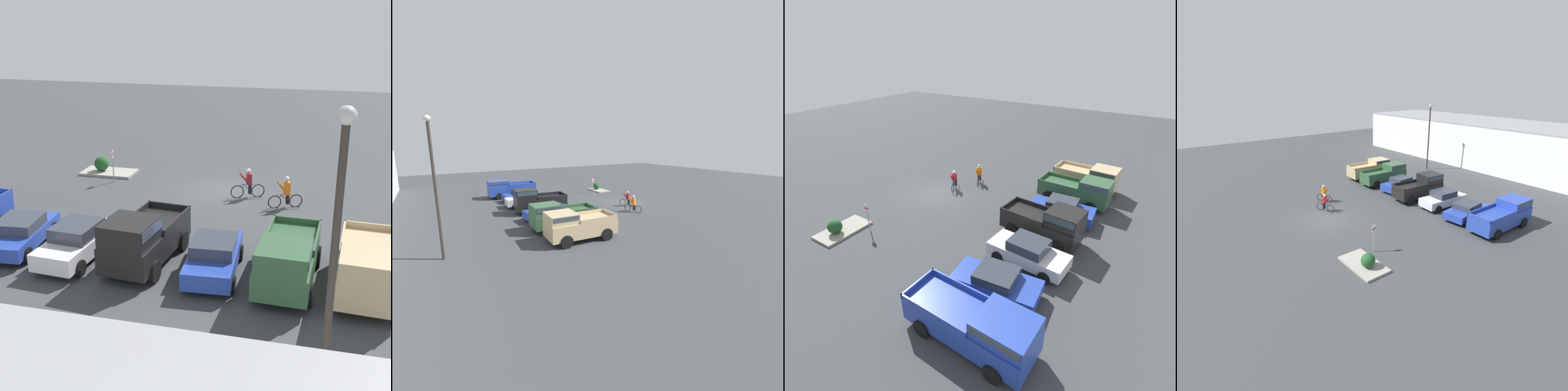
{
  "view_description": "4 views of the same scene",
  "coord_description": "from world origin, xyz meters",
  "views": [
    {
      "loc": [
        -5.63,
        28.02,
        9.74
      ],
      "look_at": [
        0.33,
        4.41,
        1.2
      ],
      "focal_mm": 50.0,
      "sensor_mm": 36.0,
      "label": 1
    },
    {
      "loc": [
        -22.27,
        18.31,
        6.71
      ],
      "look_at": [
        0.33,
        4.41,
        1.2
      ],
      "focal_mm": 24.0,
      "sensor_mm": 36.0,
      "label": 2
    },
    {
      "loc": [
        16.41,
        14.61,
        10.89
      ],
      "look_at": [
        0.33,
        4.41,
        1.2
      ],
      "focal_mm": 28.0,
      "sensor_mm": 36.0,
      "label": 3
    },
    {
      "loc": [
        20.43,
        -10.91,
        10.62
      ],
      "look_at": [
        0.33,
        4.41,
        1.2
      ],
      "focal_mm": 28.0,
      "sensor_mm": 36.0,
      "label": 4
    }
  ],
  "objects": [
    {
      "name": "pickup_truck_1",
      "position": [
        -4.5,
        10.01,
        1.1
      ],
      "size": [
        2.32,
        5.13,
        2.09
      ],
      "color": "#2D5133",
      "rests_on": "ground_plane"
    },
    {
      "name": "pickup_truck_3",
      "position": [
        9.5,
        10.08,
        1.11
      ],
      "size": [
        2.31,
        5.57,
        2.12
      ],
      "color": "#233D9E",
      "rests_on": "ground_plane"
    },
    {
      "name": "lamppost",
      "position": [
        -5.9,
        18.06,
        4.64
      ],
      "size": [
        0.36,
        0.36,
        8.06
      ],
      "color": "#2D2823",
      "rests_on": "ground_plane"
    },
    {
      "name": "fire_lane_sign",
      "position": [
        6.36,
        -0.07,
        1.22
      ],
      "size": [
        0.08,
        0.3,
        2.01
      ],
      "color": "#9E9EA3",
      "rests_on": "ground_plane"
    },
    {
      "name": "warehouse_building",
      "position": [
        0.0,
        27.51,
        2.83
      ],
      "size": [
        45.21,
        11.02,
        5.66
      ],
      "color": "silver",
      "rests_on": "ground_plane"
    },
    {
      "name": "sedan_0",
      "position": [
        -1.71,
        9.67,
        0.72
      ],
      "size": [
        2.18,
        4.31,
        1.42
      ],
      "color": "#233D9E",
      "rests_on": "ground_plane"
    },
    {
      "name": "shrub",
      "position": [
        7.75,
        -1.58,
        0.59
      ],
      "size": [
        0.89,
        0.89,
        0.89
      ],
      "color": "#1E4C23",
      "rests_on": "curb_island"
    },
    {
      "name": "sedan_1",
      "position": [
        3.89,
        9.72,
        0.76
      ],
      "size": [
        2.18,
        4.45,
        1.52
      ],
      "color": "silver",
      "rests_on": "ground_plane"
    },
    {
      "name": "cyclist_0",
      "position": [
        -1.62,
        0.68,
        0.79
      ],
      "size": [
        1.74,
        0.78,
        1.62
      ],
      "color": "black",
      "rests_on": "ground_plane"
    },
    {
      "name": "curb_island",
      "position": [
        7.29,
        -1.57,
        0.07
      ],
      "size": [
        3.21,
        1.78,
        0.15
      ],
      "primitive_type": "cube",
      "color": "gray",
      "rests_on": "ground_plane"
    },
    {
      "name": "pickup_truck_2",
      "position": [
        1.13,
        9.72,
        1.18
      ],
      "size": [
        2.53,
        4.97,
        2.3
      ],
      "color": "black",
      "rests_on": "ground_plane"
    },
    {
      "name": "sedan_2",
      "position": [
        6.69,
        9.36,
        0.69
      ],
      "size": [
        2.31,
        4.36,
        1.34
      ],
      "color": "#233D9E",
      "rests_on": "ground_plane"
    },
    {
      "name": "ground_plane",
      "position": [
        0.0,
        0.0,
        0.0
      ],
      "size": [
        80.0,
        80.0,
        0.0
      ],
      "primitive_type": "plane",
      "color": "#383A3D"
    },
    {
      "name": "pickup_truck_0",
      "position": [
        -7.29,
        9.99,
        1.1
      ],
      "size": [
        2.51,
        4.96,
        2.09
      ],
      "color": "tan",
      "rests_on": "ground_plane"
    },
    {
      "name": "cyclist_1",
      "position": [
        -3.72,
        1.76,
        0.84
      ],
      "size": [
        1.69,
        0.76,
        1.68
      ],
      "color": "black",
      "rests_on": "ground_plane"
    }
  ]
}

